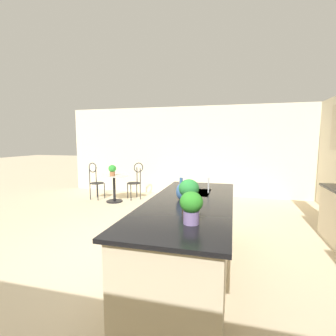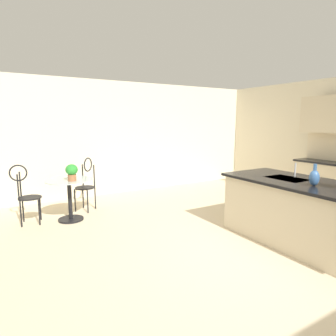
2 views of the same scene
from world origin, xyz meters
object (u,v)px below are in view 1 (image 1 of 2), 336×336
Objects in this scene: potted_plant_on_table at (112,170)px; potted_plant_counter_near at (189,191)px; chair_near_window at (95,179)px; vase_on_counter at (181,191)px; chair_by_island at (136,179)px; potted_plant_counter_far at (191,205)px; bistro_table at (114,186)px.

potted_plant_on_table is 0.89× the size of potted_plant_counter_near.
potted_plant_counter_near is at bearing 43.36° from chair_near_window.
vase_on_counter is (3.17, 3.16, 0.46)m from chair_near_window.
potted_plant_counter_near is at bearing 30.10° from chair_by_island.
chair_near_window is at bearing -136.64° from potted_plant_counter_near.
potted_plant_counter_far is (4.07, 3.45, 0.52)m from chair_near_window.
chair_by_island is 3.62× the size of vase_on_counter.
potted_plant_on_table reaches higher than bistro_table.
potted_plant_counter_far is (3.89, 2.76, 0.65)m from bistro_table.
chair_by_island is 4.98m from potted_plant_counter_far.
vase_on_counter is at bearing 30.57° from chair_by_island.
potted_plant_on_table is at bearing -139.25° from vase_on_counter.
potted_plant_on_table is at bearing 11.04° from bistro_table.
chair_near_window reaches higher than bistro_table.
bistro_table is at bearing -144.57° from potted_plant_counter_far.
bistro_table is 0.77× the size of chair_near_window.
vase_on_counter reaches higher than bistro_table.
chair_by_island reaches higher than potted_plant_on_table.
potted_plant_counter_near is (3.34, 2.65, 0.66)m from bistro_table.
potted_plant_counter_near reaches higher than bistro_table.
chair_near_window is at bearing -105.35° from bistro_table.
vase_on_counter is at bearing -154.86° from potted_plant_counter_near.
potted_plant_counter_near is 0.39m from vase_on_counter.
potted_plant_counter_near reaches higher than chair_near_window.
chair_near_window is at bearing -114.61° from potted_plant_on_table.
potted_plant_on_table is 4.14m from potted_plant_counter_near.
bistro_table is at bearing -140.28° from vase_on_counter.
bistro_table is 3.93m from vase_on_counter.
potted_plant_counter_far is at bearing 35.43° from bistro_table.
chair_near_window is 1.15m from chair_by_island.
chair_near_window is (-0.19, -0.68, 0.13)m from bistro_table.
potted_plant_on_table is at bearing -140.70° from potted_plant_counter_near.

